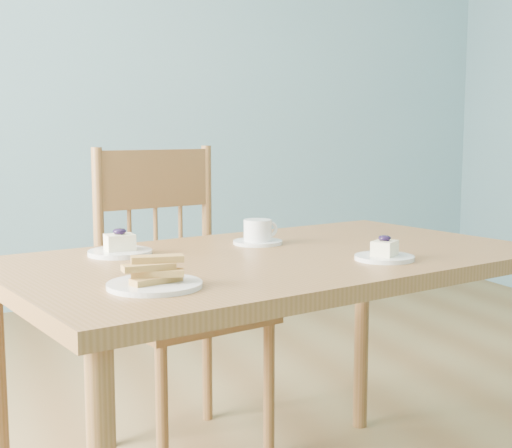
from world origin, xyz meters
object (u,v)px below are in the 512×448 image
Objects in this scene: cheesecake_plate_near at (384,254)px; coffee_cup at (258,234)px; cheesecake_plate_far at (120,248)px; biscotti_plate at (155,278)px; dining_chair at (179,297)px; dining_table at (276,282)px.

coffee_cup is at bearing 119.22° from cheesecake_plate_near.
cheesecake_plate_far reaches higher than biscotti_plate.
coffee_cup is (0.13, -0.37, 0.25)m from dining_chair.
dining_chair is (-0.11, 0.55, -0.15)m from dining_table.
cheesecake_plate_near is at bearing 8.96° from biscotti_plate.
dining_table is at bearing 141.36° from cheesecake_plate_near.
dining_chair reaches higher than cheesecake_plate_near.
coffee_cup is at bearing 69.93° from dining_table.
cheesecake_plate_far is (-0.59, 0.31, 0.00)m from cheesecake_plate_near.
cheesecake_plate_near is at bearing -80.42° from dining_chair.
cheesecake_plate_far is at bearing -137.84° from dining_chair.
biscotti_plate is at bearing -158.62° from dining_table.
dining_chair is 0.82m from cheesecake_plate_near.
dining_table is at bearing -100.73° from coffee_cup.
cheesecake_plate_far and coffee_cup have the same top height.
biscotti_plate is at bearing -91.42° from cheesecake_plate_far.
dining_chair is 0.47m from coffee_cup.
dining_table is at bearing -93.43° from dining_chair.
dining_chair is at bearing 87.84° from dining_table.
biscotti_plate reaches higher than dining_table.
cheesecake_plate_far reaches higher than dining_table.
biscotti_plate is (-0.28, -0.81, 0.24)m from dining_chair.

